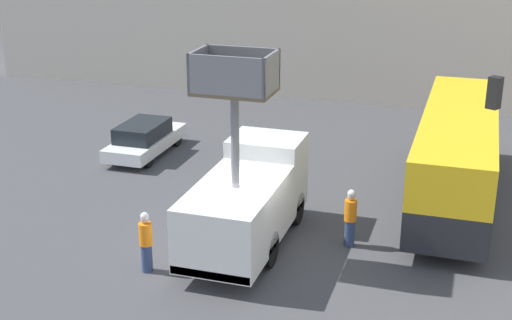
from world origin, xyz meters
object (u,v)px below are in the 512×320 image
at_px(road_worker_near_truck, 146,242).
at_px(parked_car_curbside, 145,138).
at_px(city_bus, 457,150).
at_px(road_worker_directing, 350,218).
at_px(utility_truck, 247,197).

height_order(road_worker_near_truck, parked_car_curbside, road_worker_near_truck).
bearing_deg(city_bus, road_worker_directing, 133.48).
xyz_separation_m(city_bus, road_worker_near_truck, (-8.08, -8.01, -0.98)).
distance_m(utility_truck, road_worker_near_truck, 3.39).
distance_m(road_worker_directing, parked_car_curbside, 11.38).
bearing_deg(road_worker_near_truck, road_worker_directing, 170.70).
xyz_separation_m(city_bus, road_worker_directing, (-2.85, -4.64, -0.97)).
height_order(road_worker_directing, parked_car_curbside, road_worker_directing).
relative_size(utility_truck, road_worker_near_truck, 3.40).
bearing_deg(parked_car_curbside, road_worker_near_truck, -63.71).
xyz_separation_m(road_worker_directing, parked_car_curbside, (-9.77, 5.82, -0.21)).
height_order(utility_truck, parked_car_curbside, utility_truck).
relative_size(road_worker_near_truck, parked_car_curbside, 0.40).
bearing_deg(city_bus, road_worker_near_truck, 119.77).
bearing_deg(city_bus, utility_truck, 118.45).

